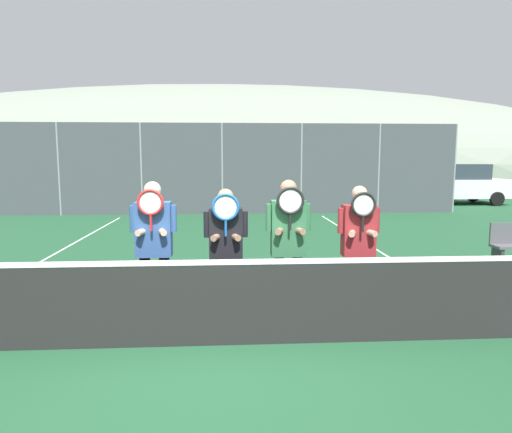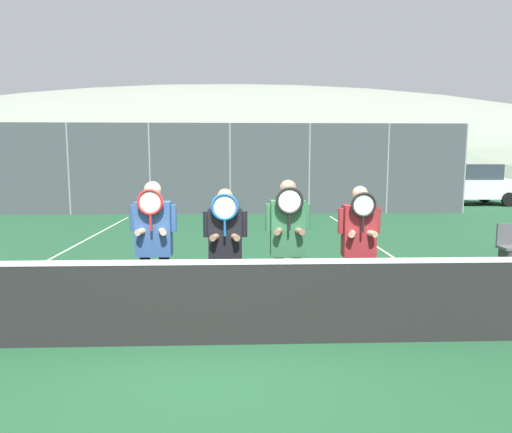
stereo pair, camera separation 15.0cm
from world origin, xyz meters
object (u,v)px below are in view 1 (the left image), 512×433
Objects in this scene: player_center_right at (288,240)px; car_center at (345,185)px; car_right_of_center at (455,184)px; player_rightmost at (358,242)px; car_left_of_center at (225,184)px; car_far_left at (93,186)px; player_leftmost at (154,240)px; player_center_left at (226,246)px.

car_center is at bearing 72.80° from player_center_right.
player_center_right reaches higher than car_right_of_center.
car_center is 0.94× the size of car_right_of_center.
car_left_of_center is at bearing 97.00° from player_rightmost.
player_center_right is at bearing -65.58° from car_far_left.
player_leftmost reaches higher than car_far_left.
car_center is at bearing 66.77° from player_leftmost.
car_center is at bearing 70.02° from player_center_left.
player_center_left is 17.52m from car_right_of_center.
player_center_left is at bearing 179.39° from player_center_right.
car_far_left is (-4.75, 13.97, -0.16)m from player_leftmost.
player_leftmost is 0.37× the size of car_left_of_center.
car_right_of_center reaches higher than car_center.
player_center_right is (0.76, -0.01, 0.07)m from player_center_left.
car_left_of_center is (0.79, 14.41, -0.12)m from player_leftmost.
player_center_left is at bearing -176.50° from player_rightmost.
player_center_right is 1.05× the size of player_rightmost.
player_rightmost is 0.37× the size of car_far_left.
player_center_left is at bearing -89.61° from car_left_of_center.
car_right_of_center is (9.40, 14.28, -0.15)m from player_center_right.
car_left_of_center is (-0.86, 14.52, -0.13)m from player_center_right.
player_leftmost is 1.04× the size of player_rightmost.
player_leftmost is 14.75m from car_far_left.
car_right_of_center reaches higher than player_center_left.
player_center_right is 0.44× the size of car_center.
player_center_left is 0.35× the size of car_left_of_center.
car_far_left is at bearing -175.42° from car_left_of_center.
car_center is at bearing 0.47° from car_far_left.
player_rightmost is at bearing -62.41° from car_far_left.
player_leftmost is 15.30m from car_center.
player_leftmost is at bearing 176.06° from player_center_right.
player_center_right reaches higher than player_rightmost.
car_center is (3.48, 14.06, -0.13)m from player_rightmost.
car_left_of_center is at bearing 178.66° from car_right_of_center.
player_leftmost is at bearing -93.12° from car_left_of_center.
player_rightmost reaches higher than car_center.
player_center_right reaches higher than player_center_left.
car_far_left is (-5.63, 14.07, -0.10)m from player_center_left.
car_right_of_center is (5.02, 0.11, 0.04)m from car_center.
player_center_right is 14.55m from car_left_of_center.
car_far_left is 0.97× the size of car_left_of_center.
car_center is (5.25, -0.35, -0.06)m from car_left_of_center.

